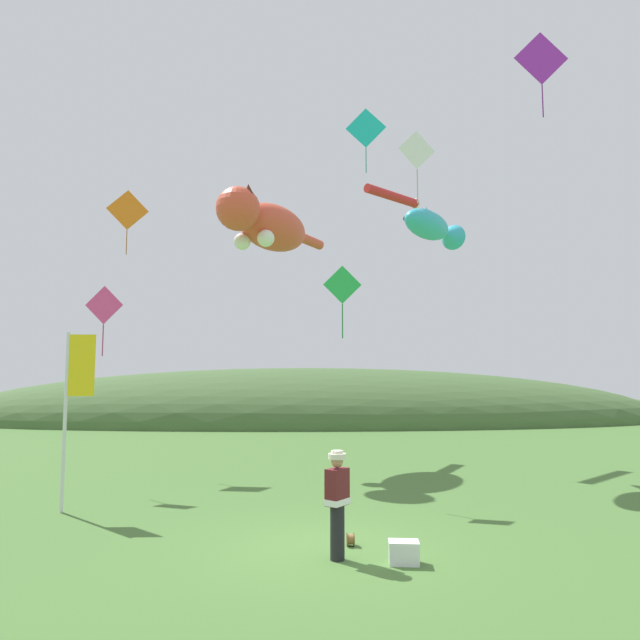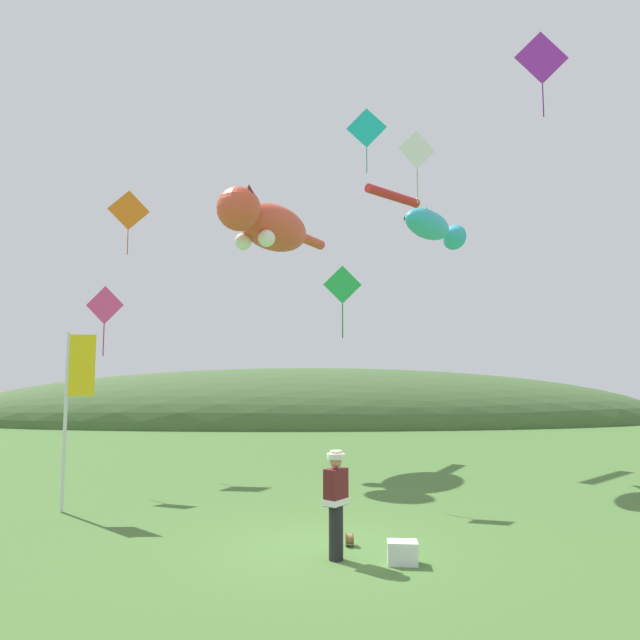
# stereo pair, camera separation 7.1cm
# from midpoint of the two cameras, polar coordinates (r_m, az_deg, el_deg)

# --- Properties ---
(ground_plane) EXTENTS (120.00, 120.00, 0.00)m
(ground_plane) POSITION_cam_midpoint_polar(r_m,az_deg,el_deg) (10.75, 0.57, -21.94)
(ground_plane) COLOR #477033
(distant_hill_ridge) EXTENTS (48.61, 15.52, 7.03)m
(distant_hill_ridge) POSITION_cam_midpoint_polar(r_m,az_deg,el_deg) (38.92, -1.29, -10.00)
(distant_hill_ridge) COLOR #426033
(distant_hill_ridge) RESTS_ON ground
(festival_attendant) EXTENTS (0.46, 0.49, 1.77)m
(festival_attendant) POSITION_cam_midpoint_polar(r_m,az_deg,el_deg) (9.95, 1.53, -17.61)
(festival_attendant) COLOR black
(festival_attendant) RESTS_ON ground
(kite_spool) EXTENTS (0.14, 0.23, 0.23)m
(kite_spool) POSITION_cam_midpoint_polar(r_m,az_deg,el_deg) (10.90, 2.87, -21.05)
(kite_spool) COLOR olive
(kite_spool) RESTS_ON ground
(picnic_cooler) EXTENTS (0.52, 0.38, 0.36)m
(picnic_cooler) POSITION_cam_midpoint_polar(r_m,az_deg,el_deg) (10.03, 8.18, -22.02)
(picnic_cooler) COLOR white
(picnic_cooler) RESTS_ON ground
(festival_banner_pole) EXTENTS (0.66, 0.08, 4.01)m
(festival_banner_pole) POSITION_cam_midpoint_polar(r_m,az_deg,el_deg) (14.17, -23.59, -6.72)
(festival_banner_pole) COLOR silver
(festival_banner_pole) RESTS_ON ground
(kite_giant_cat) EXTENTS (3.88, 5.83, 1.98)m
(kite_giant_cat) POSITION_cam_midpoint_polar(r_m,az_deg,el_deg) (21.21, -5.50, 9.41)
(kite_giant_cat) COLOR #E04C33
(kite_fish_windsock) EXTENTS (2.81, 3.21, 1.04)m
(kite_fish_windsock) POSITION_cam_midpoint_polar(r_m,az_deg,el_deg) (19.29, 11.05, 9.12)
(kite_fish_windsock) COLOR #33B2CC
(kite_tube_streamer) EXTENTS (2.56, 2.26, 0.44)m
(kite_tube_streamer) POSITION_cam_midpoint_polar(r_m,az_deg,el_deg) (23.72, 7.22, 12.17)
(kite_tube_streamer) COLOR red
(kite_diamond_pink) EXTENTS (1.09, 0.11, 2.00)m
(kite_diamond_pink) POSITION_cam_midpoint_polar(r_m,az_deg,el_deg) (17.27, -20.89, 1.34)
(kite_diamond_pink) COLOR #E53F8C
(kite_diamond_teal) EXTENTS (1.40, 0.22, 2.32)m
(kite_diamond_teal) POSITION_cam_midpoint_polar(r_m,az_deg,el_deg) (20.94, 4.50, 18.56)
(kite_diamond_teal) COLOR #19BFBF
(kite_diamond_white) EXTENTS (0.99, 0.24, 1.91)m
(kite_diamond_white) POSITION_cam_midpoint_polar(r_m,az_deg,el_deg) (15.35, 9.52, 16.36)
(kite_diamond_white) COLOR white
(kite_diamond_green) EXTENTS (1.02, 0.07, 1.92)m
(kite_diamond_green) POSITION_cam_midpoint_polar(r_m,az_deg,el_deg) (14.99, 2.12, 3.46)
(kite_diamond_green) COLOR green
(kite_diamond_violet) EXTENTS (1.46, 0.04, 2.36)m
(kite_diamond_violet) POSITION_cam_midpoint_polar(r_m,az_deg,el_deg) (17.63, 21.11, 23.18)
(kite_diamond_violet) COLOR purple
(kite_diamond_orange) EXTENTS (1.40, 0.43, 2.36)m
(kite_diamond_orange) POSITION_cam_midpoint_polar(r_m,az_deg,el_deg) (21.93, -18.77, 10.34)
(kite_diamond_orange) COLOR orange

